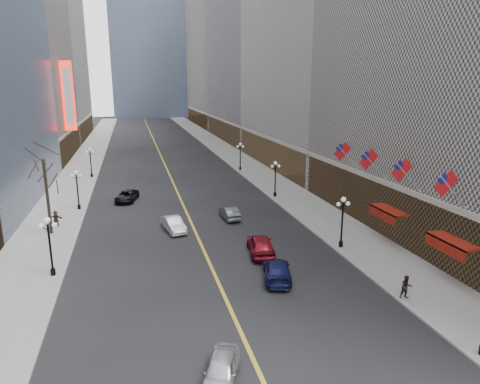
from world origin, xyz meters
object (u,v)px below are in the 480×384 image
streetlamp_west_1 (49,240)px  car_sb_near (277,270)px  car_nb_mid (174,224)px  car_nb_near (221,371)px  car_sb_far (229,213)px  streetlamp_east_3 (240,153)px  car_sb_mid (261,245)px  streetlamp_east_2 (275,175)px  car_nb_far (127,196)px  streetlamp_west_3 (90,159)px  streetlamp_west_2 (77,186)px  streetlamp_east_1 (342,217)px

streetlamp_west_1 → car_sb_near: streetlamp_west_1 is taller
streetlamp_west_1 → car_nb_mid: 12.94m
car_nb_near → car_sb_far: car_nb_near is taller
streetlamp_east_3 → car_sb_mid: bearing=-101.5°
streetlamp_east_2 → car_nb_near: streetlamp_east_2 is taller
car_nb_near → car_nb_mid: 22.76m
car_nb_far → car_nb_near: bearing=-68.8°
streetlamp_west_3 → car_nb_mid: bearing=-70.6°
streetlamp_east_2 → car_sb_mid: (-7.24, -17.55, -2.06)m
streetlamp_west_3 → car_nb_mid: streetlamp_west_3 is taller
streetlamp_east_2 → streetlamp_west_3: (-23.60, 18.00, 0.00)m
car_nb_mid → streetlamp_west_2: bearing=124.1°
streetlamp_east_1 → car_nb_near: bearing=-133.4°
streetlamp_west_3 → streetlamp_west_1: bearing=-90.0°
streetlamp_east_3 → car_sb_far: 26.57m
car_nb_mid → streetlamp_east_3: bearing=52.8°
streetlamp_east_2 → car_nb_far: size_ratio=0.96×
streetlamp_west_2 → car_nb_near: streetlamp_west_2 is taller
streetlamp_east_3 → streetlamp_west_1: 43.05m
streetlamp_east_3 → streetlamp_west_2: size_ratio=1.00×
streetlamp_east_3 → car_sb_near: streetlamp_east_3 is taller
car_nb_near → car_sb_mid: car_sb_mid is taller
streetlamp_west_3 → car_nb_far: bearing=-70.9°
car_nb_far → car_sb_mid: size_ratio=0.95×
streetlamp_west_3 → car_sb_near: bearing=-68.3°
streetlamp_east_1 → car_nb_far: 27.74m
streetlamp_east_2 → car_sb_far: 10.82m
streetlamp_east_2 → car_sb_far: streetlamp_east_2 is taller
streetlamp_east_1 → streetlamp_west_3: size_ratio=1.00×
streetlamp_east_1 → streetlamp_east_2: (0.00, 18.00, 0.00)m
streetlamp_east_1 → car_nb_far: bearing=131.5°
car_nb_near → streetlamp_east_3: bearing=96.2°
streetlamp_east_3 → car_nb_mid: size_ratio=1.06×
streetlamp_west_2 → car_sb_mid: (16.36, -17.55, -2.06)m
streetlamp_west_3 → car_sb_near: 43.63m
streetlamp_east_1 → car_sb_far: streetlamp_east_1 is taller
streetlamp_east_2 → car_nb_mid: streetlamp_east_2 is taller
streetlamp_west_3 → car_sb_far: size_ratio=1.12×
streetlamp_east_2 → streetlamp_east_3: (0.00, 18.00, 0.00)m
streetlamp_west_3 → car_nb_mid: 29.59m
streetlamp_west_1 → car_sb_mid: bearing=1.6°
streetlamp_west_2 → streetlamp_west_3: same height
car_nb_far → car_sb_near: 27.42m
streetlamp_west_2 → car_nb_mid: streetlamp_west_2 is taller
streetlamp_east_1 → car_sb_mid: size_ratio=0.92×
streetlamp_east_1 → car_sb_near: 8.98m
streetlamp_west_2 → car_sb_mid: streetlamp_west_2 is taller
streetlamp_west_2 → car_sb_far: size_ratio=1.12×
car_nb_mid → car_nb_far: bearing=98.9°
car_nb_mid → car_sb_far: (6.18, 2.49, -0.04)m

